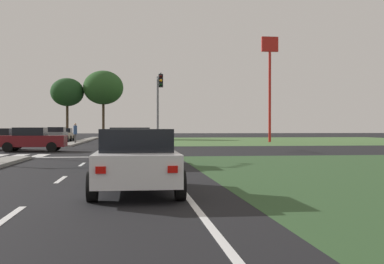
{
  "coord_description": "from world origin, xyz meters",
  "views": [
    {
      "loc": [
        5.66,
        -2.98,
        1.56
      ],
      "look_at": [
        9.87,
        32.07,
        1.23
      ],
      "focal_mm": 45.49,
      "sensor_mm": 36.0,
      "label": 1
    }
  ],
  "objects_px": {
    "car_white_sixth": "(136,160)",
    "pedestrian_at_median": "(75,131)",
    "fastfood_pole_sign": "(270,65)",
    "car_maroon_fourth": "(32,139)",
    "car_grey_near": "(57,135)",
    "treeline_fourth": "(103,88)",
    "car_beige_fifth": "(64,134)",
    "traffic_signal_far_right": "(159,97)",
    "car_teal_third": "(130,146)",
    "treeline_third": "(67,92)"
  },
  "relations": [
    {
      "from": "car_white_sixth",
      "to": "car_maroon_fourth",
      "type": "bearing_deg",
      "value": 107.55
    },
    {
      "from": "traffic_signal_far_right",
      "to": "car_teal_third",
      "type": "bearing_deg",
      "value": -96.81
    },
    {
      "from": "car_maroon_fourth",
      "to": "car_white_sixth",
      "type": "relative_size",
      "value": 1.01
    },
    {
      "from": "car_white_sixth",
      "to": "treeline_fourth",
      "type": "relative_size",
      "value": 0.44
    },
    {
      "from": "car_beige_fifth",
      "to": "treeline_fourth",
      "type": "distance_m",
      "value": 13.5
    },
    {
      "from": "fastfood_pole_sign",
      "to": "treeline_fourth",
      "type": "distance_m",
      "value": 26.15
    },
    {
      "from": "car_grey_near",
      "to": "pedestrian_at_median",
      "type": "distance_m",
      "value": 6.36
    },
    {
      "from": "car_maroon_fourth",
      "to": "car_beige_fifth",
      "type": "distance_m",
      "value": 25.32
    },
    {
      "from": "car_white_sixth",
      "to": "pedestrian_at_median",
      "type": "relative_size",
      "value": 2.29
    },
    {
      "from": "car_beige_fifth",
      "to": "treeline_fourth",
      "type": "relative_size",
      "value": 0.46
    },
    {
      "from": "car_teal_third",
      "to": "fastfood_pole_sign",
      "type": "relative_size",
      "value": 0.39
    },
    {
      "from": "car_teal_third",
      "to": "car_beige_fifth",
      "type": "xyz_separation_m",
      "value": [
        -7.87,
        37.5,
        -0.03
      ]
    },
    {
      "from": "car_beige_fifth",
      "to": "treeline_third",
      "type": "height_order",
      "value": "treeline_third"
    },
    {
      "from": "car_white_sixth",
      "to": "pedestrian_at_median",
      "type": "bearing_deg",
      "value": 98.96
    },
    {
      "from": "car_white_sixth",
      "to": "treeline_fourth",
      "type": "distance_m",
      "value": 57.97
    },
    {
      "from": "car_maroon_fourth",
      "to": "car_grey_near",
      "type": "bearing_deg",
      "value": -175.69
    },
    {
      "from": "fastfood_pole_sign",
      "to": "pedestrian_at_median",
      "type": "bearing_deg",
      "value": -168.01
    },
    {
      "from": "traffic_signal_far_right",
      "to": "pedestrian_at_median",
      "type": "relative_size",
      "value": 3.12
    },
    {
      "from": "car_maroon_fourth",
      "to": "treeline_fourth",
      "type": "relative_size",
      "value": 0.44
    },
    {
      "from": "traffic_signal_far_right",
      "to": "fastfood_pole_sign",
      "type": "distance_m",
      "value": 18.68
    },
    {
      "from": "traffic_signal_far_right",
      "to": "fastfood_pole_sign",
      "type": "bearing_deg",
      "value": 46.09
    },
    {
      "from": "car_maroon_fourth",
      "to": "car_beige_fifth",
      "type": "bearing_deg",
      "value": -176.68
    },
    {
      "from": "car_teal_third",
      "to": "treeline_third",
      "type": "bearing_deg",
      "value": 100.46
    },
    {
      "from": "treeline_third",
      "to": "car_teal_third",
      "type": "bearing_deg",
      "value": -79.54
    },
    {
      "from": "car_white_sixth",
      "to": "fastfood_pole_sign",
      "type": "xyz_separation_m",
      "value": [
        14.48,
        39.29,
        7.49
      ]
    },
    {
      "from": "car_grey_near",
      "to": "car_white_sixth",
      "type": "height_order",
      "value": "car_grey_near"
    },
    {
      "from": "treeline_third",
      "to": "traffic_signal_far_right",
      "type": "bearing_deg",
      "value": -70.51
    },
    {
      "from": "car_white_sixth",
      "to": "pedestrian_at_median",
      "type": "height_order",
      "value": "pedestrian_at_median"
    },
    {
      "from": "car_grey_near",
      "to": "car_beige_fifth",
      "type": "relative_size",
      "value": 0.97
    },
    {
      "from": "treeline_third",
      "to": "car_maroon_fourth",
      "type": "bearing_deg",
      "value": -85.88
    },
    {
      "from": "traffic_signal_far_right",
      "to": "treeline_fourth",
      "type": "xyz_separation_m",
      "value": [
        -6.17,
        31.26,
        3.2
      ]
    },
    {
      "from": "pedestrian_at_median",
      "to": "treeline_third",
      "type": "bearing_deg",
      "value": 162.74
    },
    {
      "from": "pedestrian_at_median",
      "to": "car_teal_third",
      "type": "bearing_deg",
      "value": -15.23
    },
    {
      "from": "car_beige_fifth",
      "to": "car_maroon_fourth",
      "type": "bearing_deg",
      "value": 93.32
    },
    {
      "from": "car_white_sixth",
      "to": "treeline_fourth",
      "type": "xyz_separation_m",
      "value": [
        -4.29,
        57.46,
        6.36
      ]
    },
    {
      "from": "car_white_sixth",
      "to": "treeline_fourth",
      "type": "height_order",
      "value": "treeline_fourth"
    },
    {
      "from": "pedestrian_at_median",
      "to": "car_beige_fifth",
      "type": "bearing_deg",
      "value": 166.28
    },
    {
      "from": "car_maroon_fourth",
      "to": "fastfood_pole_sign",
      "type": "distance_m",
      "value": 28.96
    },
    {
      "from": "car_teal_third",
      "to": "car_maroon_fourth",
      "type": "relative_size",
      "value": 1.04
    },
    {
      "from": "traffic_signal_far_right",
      "to": "treeline_third",
      "type": "bearing_deg",
      "value": 109.49
    },
    {
      "from": "car_beige_fifth",
      "to": "fastfood_pole_sign",
      "type": "relative_size",
      "value": 0.39
    },
    {
      "from": "pedestrian_at_median",
      "to": "treeline_fourth",
      "type": "bearing_deg",
      "value": 150.21
    },
    {
      "from": "car_maroon_fourth",
      "to": "pedestrian_at_median",
      "type": "bearing_deg",
      "value": 175.6
    },
    {
      "from": "car_grey_near",
      "to": "car_beige_fifth",
      "type": "distance_m",
      "value": 5.35
    },
    {
      "from": "car_beige_fifth",
      "to": "pedestrian_at_median",
      "type": "height_order",
      "value": "pedestrian_at_median"
    },
    {
      "from": "traffic_signal_far_right",
      "to": "car_white_sixth",
      "type": "bearing_deg",
      "value": -94.1
    },
    {
      "from": "treeline_fourth",
      "to": "car_maroon_fourth",
      "type": "bearing_deg",
      "value": -93.64
    },
    {
      "from": "pedestrian_at_median",
      "to": "treeline_fourth",
      "type": "relative_size",
      "value": 0.19
    },
    {
      "from": "fastfood_pole_sign",
      "to": "traffic_signal_far_right",
      "type": "bearing_deg",
      "value": -133.91
    },
    {
      "from": "car_maroon_fourth",
      "to": "pedestrian_at_median",
      "type": "distance_m",
      "value": 14.19
    }
  ]
}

